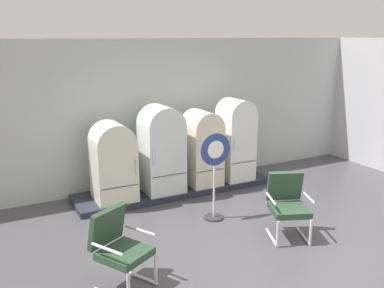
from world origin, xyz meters
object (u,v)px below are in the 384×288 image
at_px(refrigerator_0, 113,160).
at_px(refrigerator_1, 162,147).
at_px(armchair_right, 288,202).
at_px(armchair_left, 119,245).
at_px(sign_stand, 215,175).
at_px(refrigerator_3, 236,137).
at_px(refrigerator_2, 202,146).

height_order(refrigerator_0, refrigerator_1, refrigerator_1).
distance_m(refrigerator_0, armchair_right, 3.04).
bearing_deg(armchair_left, refrigerator_1, 56.77).
bearing_deg(sign_stand, refrigerator_3, 46.55).
bearing_deg(refrigerator_3, refrigerator_1, 179.49).
xyz_separation_m(refrigerator_2, armchair_right, (0.17, -2.35, -0.33)).
distance_m(refrigerator_2, armchair_right, 2.38).
xyz_separation_m(armchair_left, armchair_right, (2.62, 0.12, 0.00)).
xyz_separation_m(refrigerator_3, armchair_left, (-3.20, -2.44, -0.43)).
bearing_deg(refrigerator_2, refrigerator_0, -179.63).
xyz_separation_m(refrigerator_1, refrigerator_3, (1.59, -0.01, 0.01)).
bearing_deg(refrigerator_3, refrigerator_2, 177.63).
height_order(refrigerator_0, refrigerator_2, refrigerator_2).
height_order(refrigerator_2, sign_stand, refrigerator_2).
xyz_separation_m(refrigerator_0, refrigerator_2, (1.76, 0.01, 0.04)).
bearing_deg(armchair_right, refrigerator_1, 113.48).
height_order(refrigerator_0, sign_stand, refrigerator_0).
distance_m(armchair_left, armchair_right, 2.63).
bearing_deg(refrigerator_0, armchair_left, -105.77).
relative_size(refrigerator_0, refrigerator_2, 0.96).
bearing_deg(refrigerator_0, sign_stand, -46.29).
bearing_deg(refrigerator_2, sign_stand, -110.30).
relative_size(refrigerator_1, armchair_right, 1.67).
relative_size(refrigerator_3, sign_stand, 1.12).
distance_m(refrigerator_1, refrigerator_2, 0.85).
relative_size(armchair_right, sign_stand, 0.67).
bearing_deg(refrigerator_0, refrigerator_1, -0.33).
xyz_separation_m(refrigerator_2, refrigerator_3, (0.74, -0.03, 0.10)).
bearing_deg(refrigerator_3, armchair_left, -142.64).
relative_size(refrigerator_0, armchair_left, 1.43).
height_order(refrigerator_0, armchair_right, refrigerator_0).
bearing_deg(refrigerator_2, armchair_right, -85.97).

